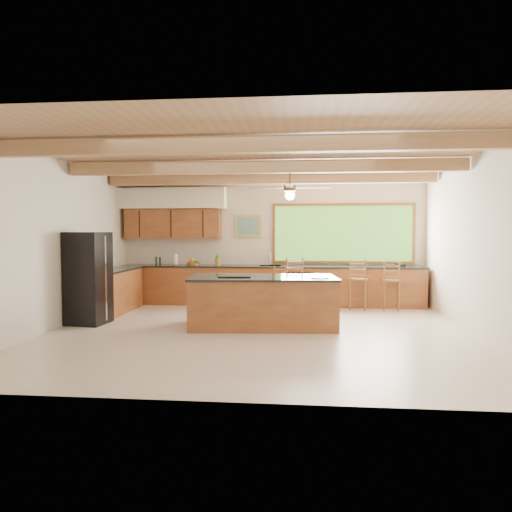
{
  "coord_description": "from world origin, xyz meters",
  "views": [
    {
      "loc": [
        0.66,
        -7.68,
        1.7
      ],
      "look_at": [
        -0.13,
        0.8,
        1.26
      ],
      "focal_mm": 32.0,
      "sensor_mm": 36.0,
      "label": 1
    }
  ],
  "objects": [
    {
      "name": "ground",
      "position": [
        0.0,
        0.0,
        0.0
      ],
      "size": [
        7.2,
        7.2,
        0.0
      ],
      "primitive_type": "plane",
      "color": "beige",
      "rests_on": "ground"
    },
    {
      "name": "room_shell",
      "position": [
        -0.17,
        0.65,
        2.21
      ],
      "size": [
        7.27,
        6.54,
        3.02
      ],
      "color": "beige",
      "rests_on": "ground"
    },
    {
      "name": "counter_run",
      "position": [
        -0.82,
        2.52,
        0.46
      ],
      "size": [
        7.12,
        3.1,
        1.22
      ],
      "color": "brown",
      "rests_on": "ground"
    },
    {
      "name": "island",
      "position": [
        0.03,
        0.44,
        0.46
      ],
      "size": [
        2.69,
        1.43,
        0.93
      ],
      "rotation": [
        0.0,
        0.0,
        0.08
      ],
      "color": "brown",
      "rests_on": "ground"
    },
    {
      "name": "refrigerator",
      "position": [
        -3.22,
        0.4,
        0.85
      ],
      "size": [
        0.73,
        0.71,
        1.7
      ],
      "rotation": [
        0.0,
        0.0,
        -0.1
      ],
      "color": "black",
      "rests_on": "ground"
    },
    {
      "name": "bar_stool_a",
      "position": [
        0.31,
        2.4,
        0.57
      ],
      "size": [
        0.45,
        0.45,
        0.96
      ],
      "rotation": [
        0.0,
        0.0,
        -0.39
      ],
      "color": "brown",
      "rests_on": "ground"
    },
    {
      "name": "bar_stool_b",
      "position": [
        0.55,
        2.1,
        0.69
      ],
      "size": [
        0.47,
        0.47,
        1.17
      ],
      "rotation": [
        0.0,
        0.0,
        0.14
      ],
      "color": "brown",
      "rests_on": "ground"
    },
    {
      "name": "bar_stool_c",
      "position": [
        1.97,
        2.39,
        0.66
      ],
      "size": [
        0.47,
        0.47,
        1.12
      ],
      "rotation": [
        0.0,
        0.0,
        -0.2
      ],
      "color": "brown",
      "rests_on": "ground"
    },
    {
      "name": "bar_stool_d",
      "position": [
        2.68,
        2.39,
        0.64
      ],
      "size": [
        0.43,
        0.43,
        1.07
      ],
      "rotation": [
        0.0,
        0.0,
        -0.14
      ],
      "color": "brown",
      "rests_on": "ground"
    }
  ]
}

